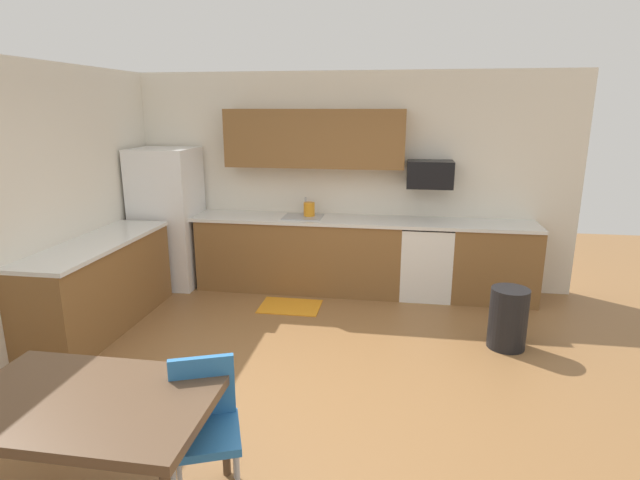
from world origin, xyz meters
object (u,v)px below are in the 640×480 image
(trash_bin, at_px, (508,318))
(kettle, at_px, (309,210))
(oven_range, at_px, (426,260))
(microwave, at_px, (430,174))
(chair_near_table, at_px, (204,420))
(dining_table, at_px, (87,407))
(refrigerator, at_px, (168,218))

(trash_bin, distance_m, kettle, 2.68)
(oven_range, relative_size, trash_bin, 1.52)
(microwave, relative_size, trash_bin, 0.90)
(kettle, bearing_deg, microwave, 1.97)
(chair_near_table, xyz_separation_m, kettle, (-0.04, 3.67, 0.52))
(kettle, bearing_deg, oven_range, -1.97)
(oven_range, distance_m, chair_near_table, 3.89)
(dining_table, distance_m, kettle, 3.94)
(refrigerator, bearing_deg, chair_near_table, -62.22)
(refrigerator, relative_size, oven_range, 1.95)
(refrigerator, distance_m, trash_bin, 4.25)
(dining_table, bearing_deg, oven_range, 62.46)
(oven_range, xyz_separation_m, dining_table, (-2.00, -3.84, 0.21))
(trash_bin, bearing_deg, microwave, 117.49)
(dining_table, height_order, trash_bin, dining_table)
(oven_range, distance_m, dining_table, 4.33)
(oven_range, distance_m, trash_bin, 1.51)
(chair_near_table, relative_size, kettle, 4.25)
(kettle, bearing_deg, chair_near_table, -89.36)
(refrigerator, relative_size, chair_near_table, 2.09)
(dining_table, bearing_deg, kettle, 82.03)
(oven_range, relative_size, kettle, 4.55)
(oven_range, height_order, kettle, kettle)
(refrigerator, height_order, oven_range, refrigerator)
(refrigerator, height_order, microwave, refrigerator)
(dining_table, relative_size, trash_bin, 2.33)
(refrigerator, xyz_separation_m, dining_table, (1.28, -3.76, -0.22))
(trash_bin, bearing_deg, refrigerator, 162.93)
(chair_near_table, bearing_deg, refrigerator, 117.78)
(oven_range, bearing_deg, kettle, 178.03)
(dining_table, xyz_separation_m, trash_bin, (2.74, 2.52, -0.37))
(oven_range, relative_size, dining_table, 0.65)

